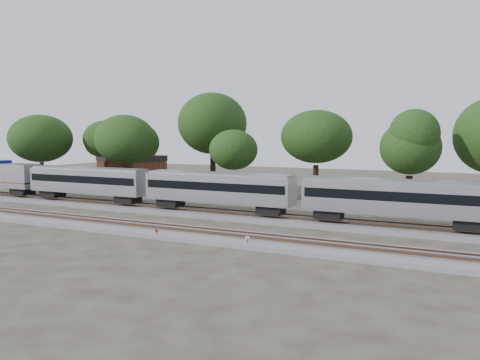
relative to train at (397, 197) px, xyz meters
name	(u,v)px	position (x,y,z in m)	size (l,w,h in m)	color
ground	(173,224)	(-20.62, -6.00, -3.17)	(160.00, 160.00, 0.00)	#383328
track_far	(203,213)	(-20.62, 0.00, -2.96)	(160.00, 5.00, 0.73)	slate
track_near	(148,229)	(-20.62, -10.00, -2.96)	(160.00, 5.00, 0.73)	slate
train	(397,197)	(0.00, 0.00, 0.00)	(126.11, 3.07, 4.53)	silver
switch_stand_red	(157,233)	(-18.01, -12.37, -2.59)	(0.28, 0.10, 0.90)	#512D19
switch_stand_white	(247,240)	(-9.74, -11.84, -2.53)	(0.31, 0.13, 1.00)	#512D19
switch_lever	(214,243)	(-12.58, -12.09, -3.02)	(0.50, 0.30, 0.30)	#512D19
brick_building	(132,170)	(-48.14, 22.47, -0.56)	(12.30, 10.00, 5.18)	brown
tree_0	(41,139)	(-55.44, 9.13, 5.06)	(8.38, 8.38, 11.81)	black
tree_1	(106,139)	(-47.09, 14.73, 4.99)	(8.30, 8.30, 11.71)	black
tree_2	(124,139)	(-38.13, 8.39, 5.06)	(8.38, 8.38, 11.81)	black
tree_3	(213,124)	(-28.57, 17.03, 7.35)	(10.70, 10.70, 15.08)	black
tree_4	(234,150)	(-22.41, 11.54, 3.66)	(6.97, 6.97, 9.82)	black
tree_5	(316,137)	(-13.09, 18.68, 5.40)	(8.72, 8.72, 12.30)	black
tree_6	(410,148)	(-0.31, 14.30, 4.18)	(7.49, 7.49, 10.56)	black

